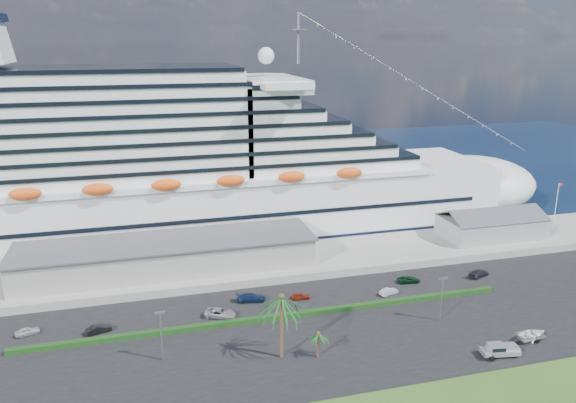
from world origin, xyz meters
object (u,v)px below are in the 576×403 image
object	(u,v)px
cruise_ship	(173,173)
pickup_truck	(499,349)
boat_trailer	(532,334)
parked_car_3	(251,297)

from	to	relation	value
cruise_ship	pickup_truck	bearing A→B (deg)	-57.06
cruise_ship	boat_trailer	size ratio (longest dim) A/B	30.65
pickup_truck	boat_trailer	size ratio (longest dim) A/B	1.02
parked_car_3	pickup_truck	xyz separation A→B (m)	(33.75, -28.92, 0.38)
cruise_ship	parked_car_3	xyz separation A→B (m)	(10.83, -39.89, -15.78)
parked_car_3	boat_trailer	world-z (taller)	boat_trailer
cruise_ship	boat_trailer	world-z (taller)	cruise_ship
pickup_truck	boat_trailer	bearing A→B (deg)	17.94
pickup_truck	cruise_ship	bearing A→B (deg)	122.94
cruise_ship	boat_trailer	distance (m)	85.98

